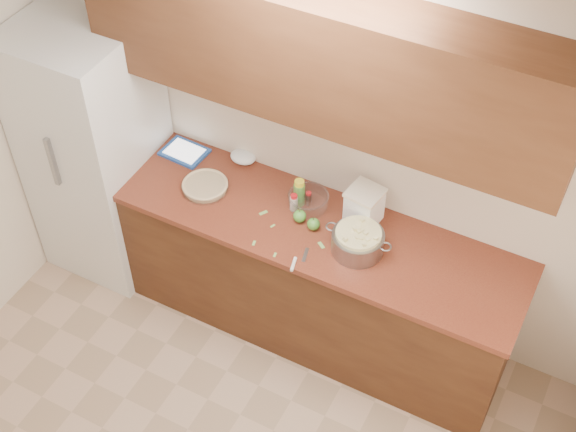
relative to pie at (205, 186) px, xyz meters
The scene contains 21 objects.
room_shell 1.62m from the pie, 66.20° to the right, with size 3.60×3.60×3.60m.
counter_run 0.80m from the pie, ahead, with size 2.64×0.68×0.92m.
upper_cabinets 1.21m from the pie, 15.93° to the left, with size 2.60×0.34×0.70m, color #56301A.
fridge 0.80m from the pie, behind, with size 0.70×0.70×1.80m, color silver.
pie is the anchor object (origin of this frame).
colander 1.00m from the pie, ahead, with size 0.39×0.29×0.14m.
flour_canister 0.96m from the pie, 11.95° to the left, with size 0.21×0.21×0.23m.
tablet 0.35m from the pie, 143.10° to the left, with size 0.28×0.22×0.02m.
paring_knife 0.79m from the pie, 20.29° to the right, with size 0.07×0.20×0.02m.
lemon_bottle 0.57m from the pie, 15.27° to the left, with size 0.07×0.07×0.18m.
cinnamon_shaker 0.55m from the pie, ahead, with size 0.05×0.05×0.11m.
vanilla_bottle 0.63m from the pie, 15.44° to the left, with size 0.03×0.03×0.10m.
mixing_bowl 0.63m from the pie, 14.57° to the left, with size 0.24×0.24×0.09m.
paper_towel 0.33m from the pie, 76.49° to the left, with size 0.16×0.13×0.07m, color white.
apple_left 0.62m from the pie, ahead, with size 0.08×0.08×0.09m.
apple_center 0.72m from the pie, ahead, with size 0.07×0.07×0.09m.
peel_a 0.67m from the pie, 23.68° to the right, with size 0.03×0.01×0.00m, color #83B658.
peel_b 0.82m from the pie, ahead, with size 0.05×0.02×0.00m, color #83B658.
peel_c 0.51m from the pie, ahead, with size 0.03×0.01×0.00m, color #83B658.
peel_d 0.40m from the pie, ahead, with size 0.05×0.02×0.00m, color #83B658.
peel_e 0.53m from the pie, 27.72° to the right, with size 0.04×0.01×0.00m, color #83B658.
Camera 1 is at (1.39, -1.37, 4.25)m, focal length 50.00 mm.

